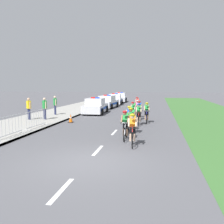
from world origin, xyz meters
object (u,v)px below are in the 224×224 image
Objects in this scene: police_car_nearest at (96,106)px; cyclist_tenth at (137,104)px; cyclist_ninth at (138,108)px; cyclist_second at (125,124)px; cyclist_third at (132,120)px; cyclist_lead at (132,129)px; cyclist_eighth at (139,110)px; cyclist_seventh at (147,112)px; traffic_cone_near at (71,118)px; crowd_barrier_middle at (36,119)px; spectator_closest at (45,107)px; crowd_barrier_front at (9,127)px; police_car_furthest at (120,98)px; police_car_second at (107,102)px; police_car_third at (115,100)px; spectator_back at (29,107)px; cyclist_fifth at (139,114)px; spectator_middle at (55,104)px; cyclist_fourth at (129,118)px; cyclist_sixth at (133,111)px.

cyclist_tenth is at bearing 32.33° from police_car_nearest.
police_car_nearest is (-4.28, 2.30, -0.11)m from cyclist_ninth.
cyclist_third is at bearing 84.05° from cyclist_second.
cyclist_lead is 1.00× the size of cyclist_eighth.
cyclist_seventh is 2.69× the size of traffic_cone_near.
cyclist_seventh and cyclist_eighth have the same top height.
spectator_closest reaches higher than crowd_barrier_middle.
cyclist_third is at bearing 96.76° from cyclist_lead.
crowd_barrier_middle is at bearing 162.83° from cyclist_second.
cyclist_tenth reaches higher than crowd_barrier_front.
cyclist_second is 26.90m from police_car_furthest.
police_car_second is at bearing 88.20° from traffic_cone_near.
cyclist_lead is 23.34m from police_car_third.
police_car_furthest is 22.00m from spectator_back.
cyclist_fifth is 1.03× the size of spectator_middle.
cyclist_fourth is 1.00× the size of cyclist_seventh.
cyclist_fifth reaches higher than crowd_barrier_middle.
cyclist_sixth is at bearing -47.16° from police_car_nearest.
cyclist_third is 20.62m from police_car_third.
police_car_nearest is 2.67× the size of spectator_middle.
cyclist_eighth is 0.38× the size of police_car_furthest.
spectator_closest is (-6.96, 5.21, 0.30)m from cyclist_second.
cyclist_eighth is at bearing 26.04° from traffic_cone_near.
cyclist_eighth is at bearing -72.68° from police_car_third.
cyclist_lead is 7.41m from cyclist_sixth.
police_car_third reaches higher than crowd_barrier_middle.
cyclist_fourth is 1.00× the size of cyclist_ninth.
police_car_nearest is (-4.50, 9.12, -0.11)m from cyclist_third.
spectator_middle is at bearing 132.22° from cyclist_second.
spectator_back is at bearing 126.12° from crowd_barrier_middle.
cyclist_sixth is 1.00× the size of cyclist_ninth.
spectator_middle is at bearing 138.85° from cyclist_third.
spectator_back is at bearing 110.47° from crowd_barrier_front.
cyclist_fifth is at bearing -4.52° from spectator_closest.
police_car_third is at bearing 101.92° from cyclist_lead.
spectator_middle is (-1.55, 6.36, 0.44)m from crowd_barrier_middle.
crowd_barrier_middle is (0.06, 2.76, 0.00)m from crowd_barrier_front.
crowd_barrier_front is (-1.59, -17.25, -0.03)m from police_car_second.
spectator_middle reaches higher than crowd_barrier_front.
cyclist_third and cyclist_fifth have the same top height.
cyclist_lead is at bearing -1.84° from crowd_barrier_front.
police_car_second is 1.95× the size of crowd_barrier_front.
police_car_furthest is at bearing 90.00° from police_car_third.
cyclist_second is at bearing -47.78° from spectator_middle.
police_car_nearest is 0.98× the size of police_car_furthest.
cyclist_lead is 18.11m from police_car_second.
cyclist_tenth is (-0.81, 8.48, 0.00)m from cyclist_fifth.
cyclist_ninth is (0.15, 2.15, 0.00)m from cyclist_sixth.
police_car_second is at bearing 116.00° from cyclist_seventh.
cyclist_lead is at bearing -35.08° from spectator_back.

